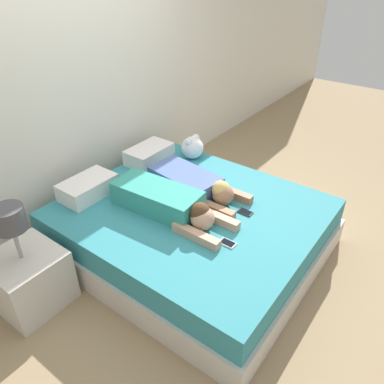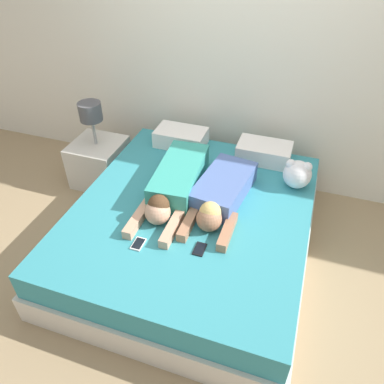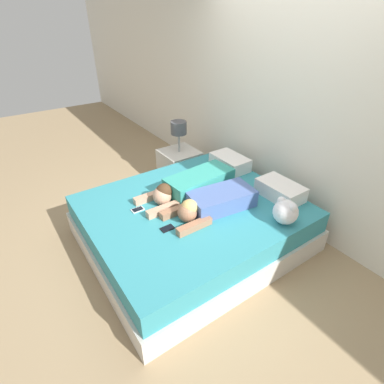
% 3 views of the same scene
% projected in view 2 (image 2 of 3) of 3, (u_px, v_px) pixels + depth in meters
% --- Properties ---
extents(ground_plane, '(12.00, 12.00, 0.00)m').
position_uv_depth(ground_plane, '(192.00, 248.00, 3.21)').
color(ground_plane, '#9E8460').
extents(wall_back, '(12.00, 0.06, 2.60)m').
position_uv_depth(wall_back, '(236.00, 51.00, 3.30)').
color(wall_back, silver).
rests_on(wall_back, ground_plane).
extents(bed, '(1.85, 2.11, 0.47)m').
position_uv_depth(bed, '(192.00, 229.00, 3.07)').
color(bed, beige).
rests_on(bed, ground_plane).
extents(pillow_head_left, '(0.48, 0.29, 0.16)m').
position_uv_depth(pillow_head_left, '(181.00, 137.00, 3.60)').
color(pillow_head_left, white).
rests_on(pillow_head_left, bed).
extents(pillow_head_right, '(0.48, 0.29, 0.16)m').
position_uv_depth(pillow_head_right, '(264.00, 152.00, 3.40)').
color(pillow_head_right, white).
rests_on(pillow_head_right, bed).
extents(person_left, '(0.38, 1.10, 0.22)m').
position_uv_depth(person_left, '(175.00, 184.00, 2.99)').
color(person_left, teal).
rests_on(person_left, bed).
extents(person_right, '(0.42, 0.95, 0.22)m').
position_uv_depth(person_right, '(220.00, 195.00, 2.90)').
color(person_right, '#4C66A5').
rests_on(person_right, bed).
extents(cell_phone_left, '(0.07, 0.12, 0.01)m').
position_uv_depth(cell_phone_left, '(138.00, 244.00, 2.61)').
color(cell_phone_left, silver).
rests_on(cell_phone_left, bed).
extents(cell_phone_right, '(0.07, 0.12, 0.01)m').
position_uv_depth(cell_phone_right, '(200.00, 249.00, 2.57)').
color(cell_phone_right, black).
rests_on(cell_phone_right, bed).
extents(plush_toy, '(0.23, 0.23, 0.24)m').
position_uv_depth(plush_toy, '(297.00, 174.00, 3.06)').
color(plush_toy, white).
rests_on(plush_toy, bed).
extents(nightstand, '(0.49, 0.49, 0.88)m').
position_uv_depth(nightstand, '(99.00, 159.00, 3.82)').
color(nightstand, beige).
rests_on(nightstand, ground_plane).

